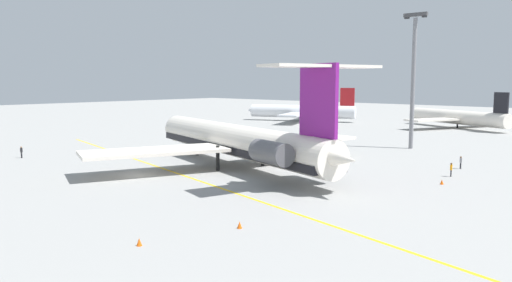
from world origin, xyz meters
name	(u,v)px	position (x,y,z in m)	size (l,w,h in m)	color
ground	(136,175)	(0.00, 0.00, 0.00)	(385.23, 385.23, 0.00)	gray
main_jetliner	(241,141)	(6.08, 11.95, 3.58)	(44.13, 39.58, 13.11)	silver
airliner_far_left	(299,111)	(-34.53, 78.41, 2.77)	(30.37, 30.56, 9.42)	silver
airliner_mid_left	(455,117)	(5.91, 87.48, 2.61)	(28.32, 28.55, 8.86)	silver
ground_crew_near_nose	(451,168)	(28.80, 24.45, 1.07)	(0.27, 0.43, 1.69)	black
ground_crew_near_tail	(461,161)	(27.71, 30.62, 1.04)	(0.36, 0.26, 1.65)	black
ground_crew_portside	(21,151)	(-23.89, -3.57, 1.11)	(0.41, 0.28, 1.75)	black
safety_cone_nose	(240,225)	(24.55, -7.50, 0.28)	(0.40, 0.40, 0.55)	#EA590F
safety_cone_wingtip	(442,182)	(29.74, 19.34, 0.28)	(0.40, 0.40, 0.55)	#EA590F
safety_cone_tail	(139,242)	(22.23, -15.12, 0.28)	(0.40, 0.40, 0.55)	#EA590F
taxiway_centreline	(185,176)	(4.87, 3.50, 0.00)	(91.79, 0.36, 0.01)	gold
light_mast	(413,74)	(14.28, 44.93, 12.40)	(4.00, 0.70, 22.41)	slate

